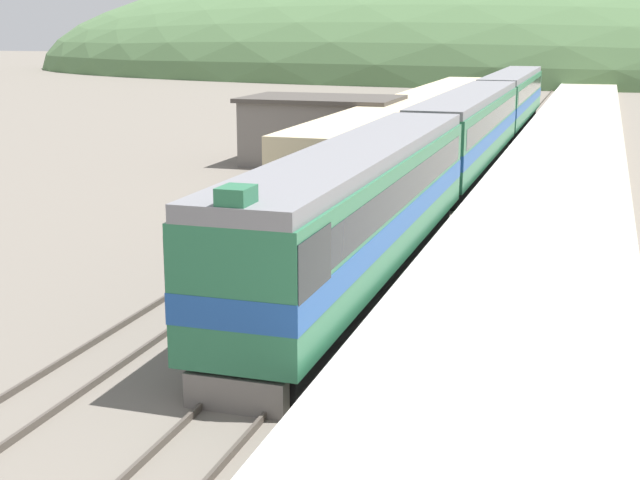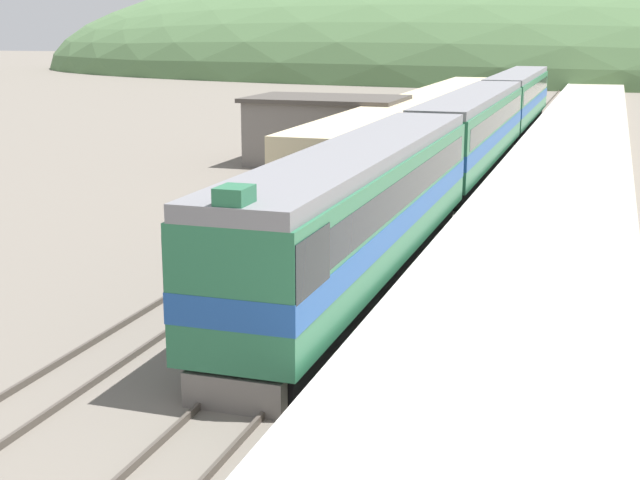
% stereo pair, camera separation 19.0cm
% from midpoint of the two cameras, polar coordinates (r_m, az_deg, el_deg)
% --- Properties ---
extents(track_main, '(1.52, 180.00, 0.16)m').
position_cam_midpoint_polar(track_main, '(73.38, 12.10, 7.18)').
color(track_main, '#4C443D').
rests_on(track_main, ground).
extents(track_siding, '(1.52, 180.00, 0.16)m').
position_cam_midpoint_polar(track_siding, '(73.90, 8.81, 7.36)').
color(track_siding, '#4C443D').
rests_on(track_siding, ground).
extents(platform, '(6.52, 140.00, 0.94)m').
position_cam_midpoint_polar(platform, '(53.19, 15.33, 5.11)').
color(platform, '#B2A893').
rests_on(platform, ground).
extents(distant_hills, '(196.43, 88.39, 40.82)m').
position_cam_midpoint_polar(distant_hills, '(159.20, 15.26, 10.24)').
color(distant_hills, '#517547').
rests_on(distant_hills, ground).
extents(station_shed, '(8.80, 5.92, 3.88)m').
position_cam_midpoint_polar(station_shed, '(51.78, -0.01, 7.03)').
color(station_shed, slate).
rests_on(station_shed, ground).
extents(express_train_lead_car, '(2.90, 20.59, 4.71)m').
position_cam_midpoint_polar(express_train_lead_car, '(27.18, 2.37, 1.98)').
color(express_train_lead_car, black).
rests_on(express_train_lead_car, ground).
extents(carriage_second, '(2.89, 22.37, 4.35)m').
position_cam_midpoint_polar(carriage_second, '(49.10, 9.37, 6.97)').
color(carriage_second, black).
rests_on(carriage_second, ground).
extents(carriage_third, '(2.89, 22.37, 4.35)m').
position_cam_midpoint_polar(carriage_third, '(72.09, 12.11, 8.89)').
color(carriage_third, black).
rests_on(carriage_third, ground).
extents(siding_train, '(2.90, 43.90, 3.66)m').
position_cam_midpoint_polar(siding_train, '(55.56, 5.87, 7.33)').
color(siding_train, black).
rests_on(siding_train, ground).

